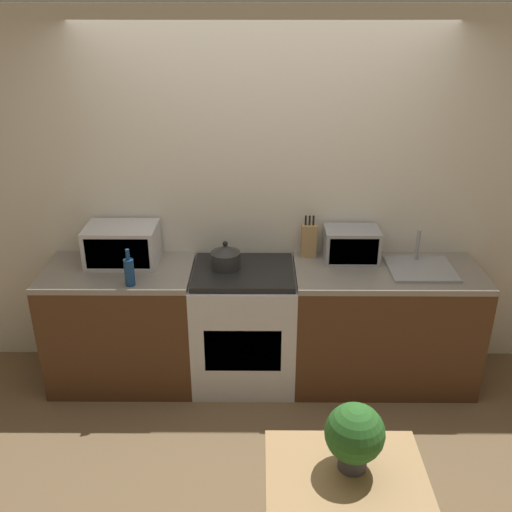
# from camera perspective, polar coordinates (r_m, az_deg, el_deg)

# --- Properties ---
(ground_plane) EXTENTS (16.00, 16.00, 0.00)m
(ground_plane) POSITION_cam_1_polar(r_m,az_deg,el_deg) (3.97, 0.60, -17.06)
(ground_plane) COLOR brown
(wall_back) EXTENTS (10.00, 0.06, 2.60)m
(wall_back) POSITION_cam_1_polar(r_m,az_deg,el_deg) (4.13, 0.63, 5.69)
(wall_back) COLOR silver
(wall_back) RESTS_ON ground_plane
(counter_left_run) EXTENTS (1.04, 0.62, 0.90)m
(counter_left_run) POSITION_cam_1_polar(r_m,az_deg,el_deg) (4.30, -13.16, -6.71)
(counter_left_run) COLOR #4C2D19
(counter_left_run) RESTS_ON ground_plane
(counter_right_run) EXTENTS (1.30, 0.62, 0.90)m
(counter_right_run) POSITION_cam_1_polar(r_m,az_deg,el_deg) (4.28, 12.60, -6.81)
(counter_right_run) COLOR #4C2D19
(counter_right_run) RESTS_ON ground_plane
(stove_range) EXTENTS (0.73, 0.62, 0.90)m
(stove_range) POSITION_cam_1_polar(r_m,az_deg,el_deg) (4.18, -1.22, -6.97)
(stove_range) COLOR silver
(stove_range) RESTS_ON ground_plane
(kettle) EXTENTS (0.21, 0.21, 0.20)m
(kettle) POSITION_cam_1_polar(r_m,az_deg,el_deg) (3.97, -3.07, -0.05)
(kettle) COLOR #2D2D2D
(kettle) RESTS_ON stove_range
(microwave) EXTENTS (0.50, 0.34, 0.27)m
(microwave) POSITION_cam_1_polar(r_m,az_deg,el_deg) (4.13, -13.24, 1.12)
(microwave) COLOR silver
(microwave) RESTS_ON counter_left_run
(bottle) EXTENTS (0.07, 0.07, 0.26)m
(bottle) POSITION_cam_1_polar(r_m,az_deg,el_deg) (3.81, -12.56, -1.52)
(bottle) COLOR navy
(bottle) RESTS_ON counter_left_run
(knife_block) EXTENTS (0.11, 0.07, 0.31)m
(knife_block) POSITION_cam_1_polar(r_m,az_deg,el_deg) (4.14, 5.30, 1.58)
(knife_block) COLOR tan
(knife_block) RESTS_ON counter_right_run
(toaster_oven) EXTENTS (0.38, 0.25, 0.24)m
(toaster_oven) POSITION_cam_1_polar(r_m,az_deg,el_deg) (4.11, 9.51, 1.10)
(toaster_oven) COLOR #999BA0
(toaster_oven) RESTS_ON counter_right_run
(sink_basin) EXTENTS (0.45, 0.41, 0.24)m
(sink_basin) POSITION_cam_1_polar(r_m,az_deg,el_deg) (4.12, 16.14, -1.13)
(sink_basin) COLOR #999BA0
(sink_basin) RESTS_ON counter_right_run
(dining_table) EXTENTS (0.71, 0.71, 0.73)m
(dining_table) POSITION_cam_1_polar(r_m,az_deg,el_deg) (2.72, 9.12, -23.61)
(dining_table) COLOR tan
(dining_table) RESTS_ON ground_plane
(potted_plant) EXTENTS (0.26, 0.26, 0.32)m
(potted_plant) POSITION_cam_1_polar(r_m,az_deg,el_deg) (2.61, 9.83, -17.21)
(potted_plant) COLOR #424247
(potted_plant) RESTS_ON dining_table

